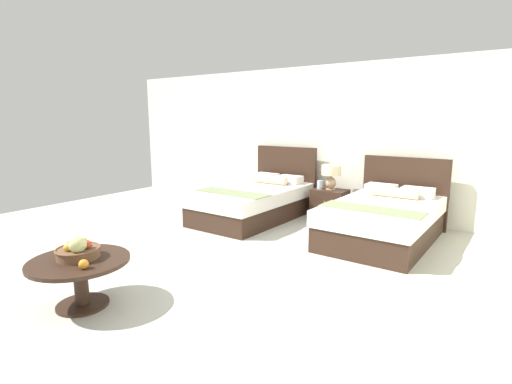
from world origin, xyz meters
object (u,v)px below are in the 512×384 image
object	(u,v)px
table_lamp	(331,174)
vase	(320,185)
nightstand	(330,204)
coffee_table	(80,271)
bed_near_corner	(384,219)
loose_apple	(87,244)
bed_near_window	(255,201)
fruit_bowl	(78,250)
loose_orange	(84,264)

from	to	relation	value
table_lamp	vase	xyz separation A→B (m)	(-0.17, -0.06, -0.20)
nightstand	coffee_table	distance (m)	4.30
vase	coffee_table	size ratio (longest dim) A/B	0.17
bed_near_corner	loose_apple	distance (m)	3.82
bed_near_corner	loose_apple	size ratio (longest dim) A/B	25.10
bed_near_window	loose_apple	xyz separation A→B (m)	(0.29, -3.31, 0.19)
table_lamp	coffee_table	xyz separation A→B (m)	(-0.56, -4.29, -0.44)
bed_near_window	table_lamp	bearing A→B (deg)	35.43
bed_near_window	coffee_table	size ratio (longest dim) A/B	2.52
nightstand	fruit_bowl	world-z (taller)	fruit_bowl
table_lamp	vase	world-z (taller)	table_lamp
table_lamp	loose_apple	bearing A→B (deg)	-100.75
bed_near_corner	fruit_bowl	bearing A→B (deg)	-116.15
nightstand	loose_apple	distance (m)	4.12
nightstand	loose_apple	bearing A→B (deg)	-100.81
bed_near_corner	fruit_bowl	xyz separation A→B (m)	(-1.72, -3.51, 0.22)
bed_near_window	coffee_table	xyz separation A→B (m)	(0.50, -3.53, 0.03)
vase	coffee_table	bearing A→B (deg)	-95.20
bed_near_window	fruit_bowl	size ratio (longest dim) A/B	5.67
loose_apple	loose_orange	xyz separation A→B (m)	(0.46, -0.32, -0.00)
nightstand	coffee_table	size ratio (longest dim) A/B	0.65
bed_near_corner	loose_apple	bearing A→B (deg)	-120.10
loose_apple	loose_orange	bearing A→B (deg)	-34.99
nightstand	coffee_table	bearing A→B (deg)	-97.43
vase	loose_orange	bearing A→B (deg)	-91.85
vase	loose_apple	xyz separation A→B (m)	(-0.60, -4.01, -0.09)
nightstand	vase	xyz separation A→B (m)	(-0.17, -0.04, 0.33)
bed_near_window	fruit_bowl	bearing A→B (deg)	-82.23
bed_near_window	bed_near_corner	distance (m)	2.20
bed_near_window	loose_orange	world-z (taller)	bed_near_window
nightstand	bed_near_corner	bearing A→B (deg)	-32.91
bed_near_window	nightstand	bearing A→B (deg)	34.71
coffee_table	nightstand	bearing A→B (deg)	82.57
bed_near_corner	vase	world-z (taller)	bed_near_corner
bed_near_window	bed_near_corner	size ratio (longest dim) A/B	1.06
nightstand	coffee_table	xyz separation A→B (m)	(-0.56, -4.27, 0.09)
bed_near_corner	fruit_bowl	world-z (taller)	bed_near_corner
bed_near_corner	loose_orange	distance (m)	3.91
bed_near_window	vase	distance (m)	1.16
coffee_table	fruit_bowl	xyz separation A→B (m)	(-0.02, 0.01, 0.19)
bed_near_window	coffee_table	bearing A→B (deg)	-81.89
vase	bed_near_corner	bearing A→B (deg)	-28.03
bed_near_corner	loose_orange	size ratio (longest dim) A/B	25.31
table_lamp	bed_near_corner	bearing A→B (deg)	-33.61
table_lamp	coffee_table	size ratio (longest dim) A/B	0.48
bed_near_window	nightstand	size ratio (longest dim) A/B	3.87
vase	nightstand	bearing A→B (deg)	13.10
vase	loose_apple	bearing A→B (deg)	-98.52
bed_near_corner	loose_orange	bearing A→B (deg)	-111.86
coffee_table	loose_apple	world-z (taller)	loose_apple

